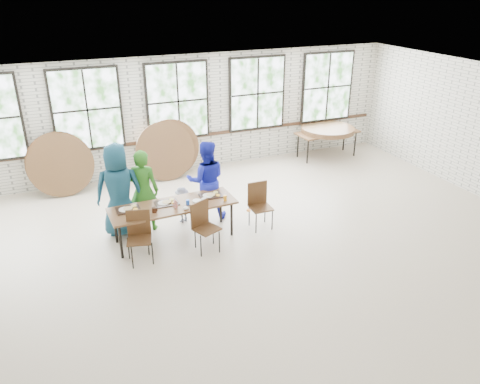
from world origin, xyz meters
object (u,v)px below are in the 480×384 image
Objects in this scene: dining_table at (173,207)px; chair_near_left at (139,232)px; chair_near_right at (203,222)px; storage_table at (327,134)px.

dining_table is 0.90m from chair_near_left.
dining_table is 0.71m from chair_near_right.
storage_table is at bearing 43.75° from chair_near_left.
dining_table is 6.03m from storage_table.
storage_table is at bearing 26.58° from dining_table.
storage_table is (4.89, 3.45, 0.13)m from chair_near_right.
dining_table is 2.56× the size of chair_near_left.
chair_near_right reaches higher than storage_table.
chair_near_left is 1.00× the size of chair_near_right.
storage_table is (6.06, 3.36, 0.13)m from chair_near_left.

